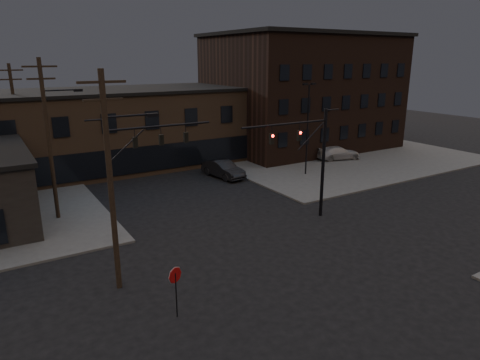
% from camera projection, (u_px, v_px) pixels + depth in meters
% --- Properties ---
extents(ground, '(140.00, 140.00, 0.00)m').
position_uv_depth(ground, '(289.00, 259.00, 25.31)').
color(ground, black).
rests_on(ground, ground).
extents(sidewalk_ne, '(30.00, 30.00, 0.15)m').
position_uv_depth(sidewalk_ne, '(319.00, 151.00, 54.38)').
color(sidewalk_ne, '#474744').
rests_on(sidewalk_ne, ground).
extents(building_row, '(40.00, 12.00, 8.00)m').
position_uv_depth(building_row, '(134.00, 128.00, 47.15)').
color(building_row, brown).
rests_on(building_row, ground).
extents(building_right, '(22.00, 16.00, 14.00)m').
position_uv_depth(building_right, '(301.00, 93.00, 55.75)').
color(building_right, black).
rests_on(building_right, ground).
extents(traffic_signal_near, '(7.12, 0.24, 8.00)m').
position_uv_depth(traffic_signal_near, '(312.00, 153.00, 30.33)').
color(traffic_signal_near, black).
rests_on(traffic_signal_near, ground).
extents(traffic_signal_far, '(7.12, 0.24, 8.00)m').
position_uv_depth(traffic_signal_far, '(129.00, 163.00, 27.10)').
color(traffic_signal_far, black).
rests_on(traffic_signal_far, ground).
extents(stop_sign, '(0.72, 0.33, 2.48)m').
position_uv_depth(stop_sign, '(175.00, 280.00, 19.15)').
color(stop_sign, black).
rests_on(stop_sign, ground).
extents(utility_pole_near, '(3.70, 0.28, 11.00)m').
position_uv_depth(utility_pole_near, '(111.00, 178.00, 20.59)').
color(utility_pole_near, black).
rests_on(utility_pole_near, ground).
extents(utility_pole_mid, '(3.70, 0.28, 11.50)m').
position_uv_depth(utility_pole_mid, '(49.00, 137.00, 29.84)').
color(utility_pole_mid, black).
rests_on(utility_pole_mid, ground).
extents(utility_pole_far, '(2.20, 0.28, 11.00)m').
position_uv_depth(utility_pole_far, '(17.00, 122.00, 39.24)').
color(utility_pole_far, black).
rests_on(utility_pole_far, ground).
extents(lot_light_a, '(1.50, 0.28, 9.14)m').
position_uv_depth(lot_light_a, '(308.00, 121.00, 41.80)').
color(lot_light_a, black).
rests_on(lot_light_a, ground).
extents(lot_light_b, '(1.50, 0.28, 9.14)m').
position_uv_depth(lot_light_b, '(320.00, 112.00, 48.91)').
color(lot_light_b, black).
rests_on(lot_light_b, ground).
extents(parked_car_lot_a, '(4.61, 2.13, 1.53)m').
position_uv_depth(parked_car_lot_a, '(293.00, 149.00, 51.56)').
color(parked_car_lot_a, black).
rests_on(parked_car_lot_a, sidewalk_ne).
extents(parked_car_lot_b, '(5.51, 3.37, 1.49)m').
position_uv_depth(parked_car_lot_b, '(338.00, 153.00, 49.32)').
color(parked_car_lot_b, '#A5A5A7').
rests_on(parked_car_lot_b, sidewalk_ne).
extents(car_crossing, '(2.54, 5.36, 1.70)m').
position_uv_depth(car_crossing, '(223.00, 169.00, 42.33)').
color(car_crossing, black).
rests_on(car_crossing, ground).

